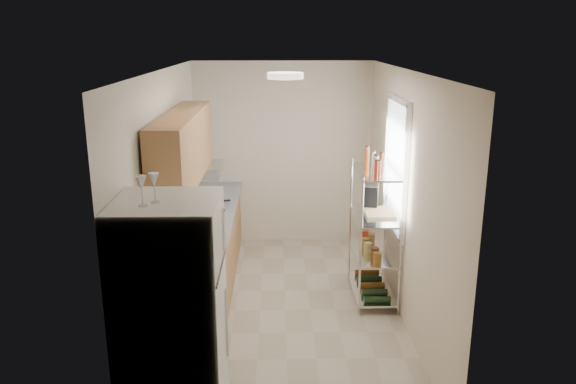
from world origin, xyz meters
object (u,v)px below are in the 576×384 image
object	(u,v)px
rice_cooker	(207,210)
frying_pan_large	(201,211)
espresso_machine	(371,195)
cutting_board	(379,213)
refrigerator	(173,316)

from	to	relation	value
rice_cooker	frying_pan_large	bearing A→B (deg)	114.61
espresso_machine	cutting_board	bearing A→B (deg)	-65.01
rice_cooker	cutting_board	bearing A→B (deg)	-6.59
frying_pan_large	cutting_board	xyz separation A→B (m)	(2.04, -0.43, 0.10)
refrigerator	cutting_board	xyz separation A→B (m)	(1.92, 2.14, 0.12)
rice_cooker	espresso_machine	xyz separation A→B (m)	(1.89, 0.03, 0.15)
frying_pan_large	refrigerator	bearing A→B (deg)	-88.07
espresso_machine	rice_cooker	bearing A→B (deg)	-166.07
frying_pan_large	cutting_board	bearing A→B (deg)	-12.56
cutting_board	espresso_machine	world-z (taller)	espresso_machine
refrigerator	espresso_machine	xyz separation A→B (m)	(1.87, 2.39, 0.25)
frying_pan_large	espresso_machine	bearing A→B (deg)	-5.64
refrigerator	espresso_machine	size ratio (longest dim) A/B	6.39
frying_pan_large	espresso_machine	world-z (taller)	espresso_machine
espresso_machine	frying_pan_large	bearing A→B (deg)	-172.03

